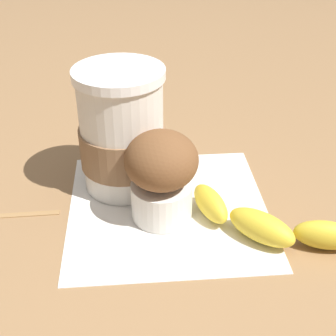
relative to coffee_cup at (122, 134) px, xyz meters
name	(u,v)px	position (x,y,z in m)	size (l,w,h in m)	color
ground_plane	(168,208)	(0.05, -0.04, -0.07)	(3.00, 3.00, 0.00)	#936D47
paper_napkin	(168,208)	(0.05, -0.04, -0.07)	(0.22, 0.22, 0.00)	white
coffee_cup	(122,134)	(0.00, 0.00, 0.00)	(0.10, 0.10, 0.14)	silver
muffin	(161,174)	(0.05, -0.06, -0.01)	(0.07, 0.07, 0.10)	white
banana	(264,222)	(0.15, -0.08, -0.05)	(0.17, 0.10, 0.03)	yellow
wooden_stirrer	(8,215)	(-0.12, -0.07, -0.07)	(0.11, 0.01, 0.00)	#9E7547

